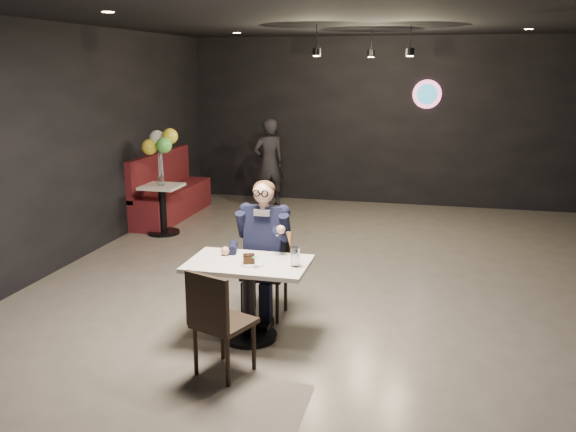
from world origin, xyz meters
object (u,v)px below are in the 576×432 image
(main_table, at_px, (249,300))
(chair_near, at_px, (224,320))
(chair_far, at_px, (265,273))
(side_table, at_px, (163,211))
(balloon_vase, at_px, (161,181))
(seated_man, at_px, (265,248))
(passerby, at_px, (269,163))
(sundae_glass, at_px, (295,257))
(booth_bench, at_px, (172,185))

(main_table, height_order, chair_near, chair_near)
(chair_far, relative_size, side_table, 1.33)
(main_table, relative_size, chair_far, 1.20)
(chair_far, bearing_deg, balloon_vase, 131.72)
(chair_far, relative_size, seated_man, 0.64)
(passerby, bearing_deg, seated_man, 69.28)
(chair_far, relative_size, passerby, 0.58)
(seated_man, distance_m, balloon_vase, 3.54)
(seated_man, bearing_deg, passerby, 105.08)
(sundae_glass, bearing_deg, chair_far, 127.81)
(chair_near, height_order, passerby, passerby)
(main_table, height_order, seated_man, seated_man)
(chair_near, distance_m, sundae_glass, 0.87)
(seated_man, distance_m, sundae_glass, 0.73)
(chair_far, height_order, sundae_glass, sundae_glass)
(chair_far, distance_m, passerby, 5.03)
(balloon_vase, bearing_deg, side_table, 0.00)
(balloon_vase, bearing_deg, sundae_glass, -48.95)
(side_table, bearing_deg, booth_bench, 106.70)
(chair_far, bearing_deg, sundae_glass, -52.19)
(main_table, bearing_deg, seated_man, 90.00)
(chair_far, xyz_separation_m, passerby, (-1.31, 4.84, 0.33))
(balloon_vase, bearing_deg, passerby, 64.45)
(seated_man, xyz_separation_m, booth_bench, (-2.66, 3.64, -0.18))
(chair_near, xyz_separation_m, side_table, (-2.36, 3.87, -0.11))
(main_table, distance_m, balloon_vase, 3.99)
(booth_bench, xyz_separation_m, passerby, (1.35, 1.20, 0.25))
(seated_man, relative_size, balloon_vase, 10.22)
(passerby, bearing_deg, side_table, 28.64)
(sundae_glass, height_order, passerby, passerby)
(seated_man, xyz_separation_m, sundae_glass, (0.44, -0.57, 0.12))
(balloon_vase, bearing_deg, booth_bench, 106.70)
(chair_near, height_order, balloon_vase, chair_near)
(main_table, relative_size, side_table, 1.59)
(main_table, xyz_separation_m, passerby, (-1.31, 5.39, 0.42))
(sundae_glass, bearing_deg, passerby, 107.90)
(passerby, bearing_deg, chair_far, 69.28)
(main_table, xyz_separation_m, sundae_glass, (0.44, -0.02, 0.46))
(passerby, bearing_deg, sundae_glass, 72.10)
(chair_near, height_order, sundae_glass, sundae_glass)
(seated_man, distance_m, booth_bench, 4.51)
(seated_man, height_order, side_table, seated_man)
(main_table, relative_size, chair_near, 1.20)
(chair_near, bearing_deg, chair_far, 110.43)
(chair_far, distance_m, chair_near, 1.22)
(booth_bench, bearing_deg, sundae_glass, -53.66)
(booth_bench, height_order, side_table, booth_bench)
(balloon_vase, distance_m, passerby, 2.44)
(sundae_glass, height_order, booth_bench, booth_bench)
(side_table, bearing_deg, main_table, -53.57)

